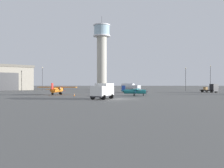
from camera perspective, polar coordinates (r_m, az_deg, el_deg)
The scene contains 11 objects.
ground_plane at distance 50.73m, azimuth 1.86°, elevation -3.37°, with size 400.00×400.00×0.00m, color #60605E.
control_tower at distance 119.23m, azimuth -2.32°, elevation 7.39°, with size 7.86×7.86×34.15m.
airplane_teal at distance 62.46m, azimuth 5.12°, elevation -1.58°, with size 6.73×8.60×2.53m.
airplane_orange at distance 68.82m, azimuth -12.29°, elevation -1.18°, with size 10.57×8.29×3.11m.
truck_flatbed_black at distance 87.57m, azimuth 21.41°, elevation -0.94°, with size 4.80×6.14×2.81m.
truck_box_white at distance 50.17m, azimuth -2.06°, elevation -1.44°, with size 4.49×6.38×3.10m.
truck_fuel_tanker_silver at distance 83.07m, azimuth 4.12°, elevation -0.77°, with size 6.42×5.10×3.04m.
light_post_west at distance 105.28m, azimuth 21.25°, elevation 1.69°, with size 0.44×0.44×9.86m.
light_post_east at distance 108.61m, azimuth -15.37°, elevation 1.60°, with size 0.44×0.44×9.65m.
light_post_north at distance 101.11m, azimuth 16.22°, elevation 1.49°, with size 0.44×0.44×8.95m.
traffic_cone_near_left at distance 60.97m, azimuth -8.50°, elevation -2.41°, with size 0.36×0.36×0.71m.
Camera 1 is at (-0.24, -50.62, 3.29)m, focal length 40.68 mm.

